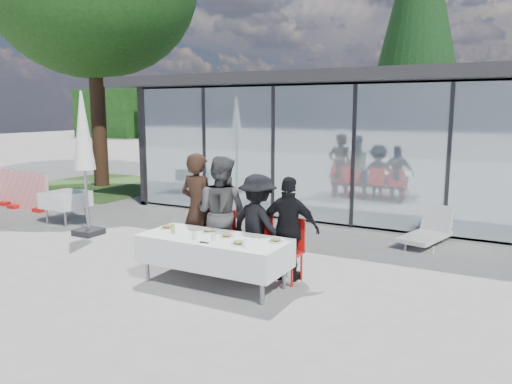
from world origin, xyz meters
TOP-DOWN VIEW (x-y plane):
  - ground at (0.00, 0.00)m, footprint 90.00×90.00m
  - pavilion at (2.00, 8.16)m, footprint 14.80×8.80m
  - treeline at (-2.00, 28.00)m, footprint 62.50×2.00m
  - dining_table at (0.30, -0.41)m, footprint 2.26×0.96m
  - diner_a at (-0.51, 0.35)m, footprint 0.76×0.76m
  - diner_chair_a at (-0.51, 0.33)m, footprint 0.44×0.44m
  - diner_b at (-0.06, 0.35)m, footprint 0.93×0.93m
  - diner_chair_b at (-0.06, 0.33)m, footprint 0.44×0.44m
  - diner_c at (0.63, 0.35)m, footprint 1.29×1.29m
  - diner_chair_c at (0.63, 0.33)m, footprint 0.44×0.44m
  - diner_d at (1.18, 0.35)m, footprint 1.05×1.05m
  - diner_chair_d at (1.18, 0.33)m, footprint 0.44×0.44m
  - plate_a at (-0.65, -0.32)m, footprint 0.23×0.23m
  - plate_b at (0.07, -0.21)m, footprint 0.23×0.23m
  - plate_c at (0.48, -0.33)m, footprint 0.23×0.23m
  - plate_d at (1.23, -0.23)m, footprint 0.23×0.23m
  - plate_extra at (0.84, -0.61)m, footprint 0.23×0.23m
  - juice_bottle at (-0.38, -0.51)m, footprint 0.06×0.06m
  - drinking_glasses at (0.49, -0.62)m, footprint 0.92×0.16m
  - folded_eyeglasses at (0.36, -0.77)m, footprint 0.14×0.03m
  - spare_table_left at (-5.00, 1.44)m, footprint 0.86×0.86m
  - market_umbrella at (-3.73, 0.90)m, footprint 0.50×0.50m
  - lounger at (2.74, 3.56)m, footprint 0.92×1.44m
  - conifer_tree at (0.50, 13.00)m, footprint 4.00×4.00m
  - grass_patch at (-8.50, 6.00)m, footprint 5.00×5.00m

SIDE VIEW (x-z plane):
  - ground at x=0.00m, z-range 0.00..0.00m
  - grass_patch at x=-8.50m, z-range 0.00..0.02m
  - lounger at x=2.74m, z-range -0.10..0.62m
  - diner_chair_a at x=-0.51m, z-range 0.05..1.03m
  - diner_chair_b at x=-0.06m, z-range 0.05..1.03m
  - diner_chair_c at x=0.63m, z-range 0.05..1.03m
  - diner_chair_d at x=1.18m, z-range 0.05..1.03m
  - dining_table at x=0.30m, z-range 0.16..0.91m
  - spare_table_left at x=-5.00m, z-range 0.18..0.92m
  - folded_eyeglasses at x=0.36m, z-range 0.75..0.76m
  - plate_a at x=-0.65m, z-range 0.74..0.81m
  - plate_b at x=0.07m, z-range 0.74..0.81m
  - plate_c at x=0.48m, z-range 0.74..0.81m
  - plate_d at x=1.23m, z-range 0.74..0.81m
  - plate_extra at x=0.84m, z-range 0.74..0.81m
  - drinking_glasses at x=0.49m, z-range 0.75..0.85m
  - diner_d at x=1.18m, z-range 0.00..1.62m
  - diner_c at x=0.63m, z-range 0.00..1.63m
  - juice_bottle at x=-0.38m, z-range 0.75..0.89m
  - diner_b at x=-0.06m, z-range 0.00..1.88m
  - diner_a at x=-0.51m, z-range 0.00..1.92m
  - market_umbrella at x=-3.73m, z-range 0.49..3.49m
  - pavilion at x=2.00m, z-range 0.43..3.87m
  - treeline at x=-2.00m, z-range 0.00..4.40m
  - conifer_tree at x=0.50m, z-range 0.74..11.24m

